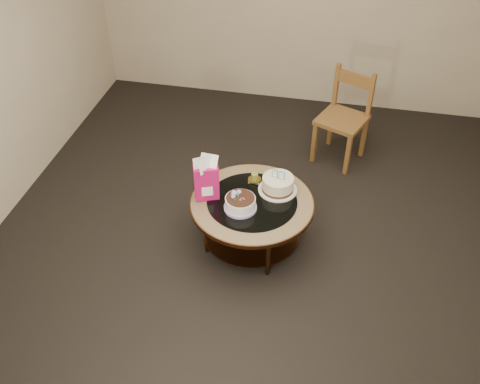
% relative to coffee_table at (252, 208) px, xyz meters
% --- Properties ---
extents(ground, '(5.00, 5.00, 0.00)m').
position_rel_coffee_table_xyz_m(ground, '(-0.00, 0.00, -0.38)').
color(ground, black).
rests_on(ground, ground).
extents(room_walls, '(4.52, 5.02, 2.61)m').
position_rel_coffee_table_xyz_m(room_walls, '(-0.00, 0.00, 1.16)').
color(room_walls, tan).
rests_on(room_walls, ground).
extents(coffee_table, '(1.02, 1.02, 0.46)m').
position_rel_coffee_table_xyz_m(coffee_table, '(0.00, 0.00, 0.00)').
color(coffee_table, '#563018').
rests_on(coffee_table, ground).
extents(decorated_cake, '(0.26, 0.26, 0.15)m').
position_rel_coffee_table_xyz_m(decorated_cake, '(-0.08, -0.11, 0.13)').
color(decorated_cake, '#B091CE').
rests_on(decorated_cake, coffee_table).
extents(cream_cake, '(0.32, 0.32, 0.21)m').
position_rel_coffee_table_xyz_m(cream_cake, '(0.18, 0.17, 0.14)').
color(cream_cake, white).
rests_on(cream_cake, coffee_table).
extents(gift_bag, '(0.22, 0.19, 0.39)m').
position_rel_coffee_table_xyz_m(gift_bag, '(-0.37, -0.02, 0.27)').
color(gift_bag, '#C01254').
rests_on(gift_bag, coffee_table).
extents(pillar_candle, '(0.11, 0.11, 0.08)m').
position_rel_coffee_table_xyz_m(pillar_candle, '(-0.03, 0.26, 0.11)').
color(pillar_candle, '#D6B658').
rests_on(pillar_candle, coffee_table).
extents(dining_chair, '(0.57, 0.57, 0.94)m').
position_rel_coffee_table_xyz_m(dining_chair, '(0.66, 1.41, 0.10)').
color(dining_chair, brown).
rests_on(dining_chair, ground).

